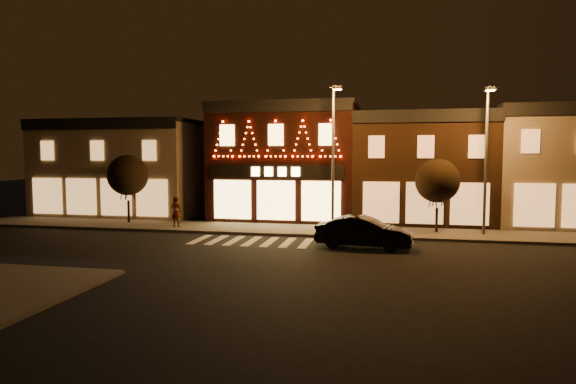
% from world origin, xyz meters
% --- Properties ---
extents(ground, '(120.00, 120.00, 0.00)m').
position_xyz_m(ground, '(0.00, 0.00, 0.00)').
color(ground, black).
rests_on(ground, ground).
extents(sidewalk_far, '(44.00, 4.00, 0.15)m').
position_xyz_m(sidewalk_far, '(2.00, 8.00, 0.07)').
color(sidewalk_far, '#47423D').
rests_on(sidewalk_far, ground).
extents(building_left, '(12.20, 8.28, 7.30)m').
position_xyz_m(building_left, '(-13.00, 13.99, 3.66)').
color(building_left, '#756553').
rests_on(building_left, ground).
extents(building_pulp, '(10.20, 8.34, 8.30)m').
position_xyz_m(building_pulp, '(0.00, 13.98, 4.16)').
color(building_pulp, black).
rests_on(building_pulp, ground).
extents(building_right_a, '(9.20, 8.28, 7.50)m').
position_xyz_m(building_right_a, '(9.50, 13.99, 3.76)').
color(building_right_a, '#341F12').
rests_on(building_right_a, ground).
extents(building_right_b, '(9.20, 8.28, 7.80)m').
position_xyz_m(building_right_b, '(18.50, 13.99, 3.91)').
color(building_right_b, '#756553').
rests_on(building_right_b, ground).
extents(streetlamp_mid, '(0.75, 1.92, 8.38)m').
position_xyz_m(streetlamp_mid, '(4.13, 6.92, 5.07)').
color(streetlamp_mid, '#59595E').
rests_on(streetlamp_mid, sidewalk_far).
extents(streetlamp_right, '(0.54, 1.89, 8.24)m').
position_xyz_m(streetlamp_right, '(12.66, 7.85, 4.99)').
color(streetlamp_right, '#59595E').
rests_on(streetlamp_right, sidewalk_far).
extents(tree_left, '(2.72, 2.72, 4.54)m').
position_xyz_m(tree_left, '(-9.89, 8.57, 3.33)').
color(tree_left, black).
rests_on(tree_left, sidewalk_far).
extents(tree_right, '(2.59, 2.59, 4.33)m').
position_xyz_m(tree_right, '(10.10, 8.43, 3.18)').
color(tree_right, black).
rests_on(tree_right, sidewalk_far).
extents(dark_sedan, '(4.99, 2.18, 1.60)m').
position_xyz_m(dark_sedan, '(6.08, 3.43, 0.80)').
color(dark_sedan, black).
rests_on(dark_sedan, ground).
extents(pedestrian, '(0.74, 0.53, 1.90)m').
position_xyz_m(pedestrian, '(-5.86, 7.28, 1.10)').
color(pedestrian, gray).
rests_on(pedestrian, sidewalk_far).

